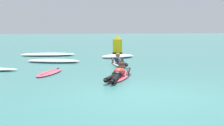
{
  "coord_description": "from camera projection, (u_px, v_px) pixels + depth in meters",
  "views": [
    {
      "loc": [
        -2.06,
        -7.78,
        1.69
      ],
      "look_at": [
        -0.02,
        4.55,
        0.29
      ],
      "focal_mm": 52.12,
      "sensor_mm": 36.0,
      "label": 1
    }
  ],
  "objects": [
    {
      "name": "surfer_far",
      "position": [
        119.0,
        62.0,
        14.38
      ],
      "size": [
        0.61,
        2.55,
        0.53
      ],
      "color": "white",
      "rests_on": "ground"
    },
    {
      "name": "ground_plane",
      "position": [
        96.0,
        57.0,
        17.95
      ],
      "size": [
        120.0,
        120.0,
        0.0
      ],
      "primitive_type": "plane",
      "color": "#387A75"
    },
    {
      "name": "whitewater_mid_left",
      "position": [
        48.0,
        54.0,
        18.79
      ],
      "size": [
        3.14,
        1.23,
        0.17
      ],
      "color": "white",
      "rests_on": "ground"
    },
    {
      "name": "surfer_near",
      "position": [
        118.0,
        74.0,
        10.63
      ],
      "size": [
        1.43,
        2.63,
        0.54
      ],
      "color": "#E54C66",
      "rests_on": "ground"
    },
    {
      "name": "drifting_surfboard",
      "position": [
        50.0,
        72.0,
        11.77
      ],
      "size": [
        1.2,
        2.16,
        0.16
      ],
      "color": "#E54C66",
      "rests_on": "ground"
    },
    {
      "name": "whitewater_front",
      "position": [
        118.0,
        56.0,
        17.7
      ],
      "size": [
        2.16,
        1.73,
        0.18
      ],
      "color": "white",
      "rests_on": "ground"
    },
    {
      "name": "channel_marker_buoy",
      "position": [
        117.0,
        46.0,
        19.88
      ],
      "size": [
        0.61,
        0.61,
        1.17
      ],
      "color": "yellow",
      "rests_on": "ground"
    },
    {
      "name": "whitewater_back",
      "position": [
        54.0,
        61.0,
        15.38
      ],
      "size": [
        2.67,
        1.6,
        0.15
      ],
      "color": "white",
      "rests_on": "ground"
    }
  ]
}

